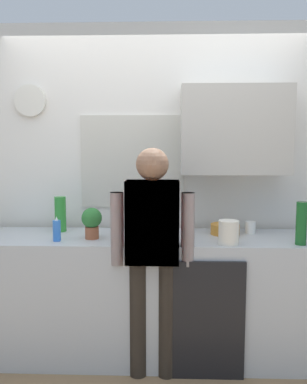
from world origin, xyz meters
TOP-DOWN VIEW (x-y plane):
  - ground_plane at (0.00, 0.00)m, footprint 8.00×8.00m
  - kitchen_counter at (0.00, 0.30)m, footprint 2.95×0.64m
  - dishwasher_panel at (0.35, -0.03)m, footprint 0.56×0.02m
  - back_wall_assembly at (0.08, 0.70)m, footprint 4.55×0.42m
  - bottle_green_wine at (1.03, 0.09)m, footprint 0.07×0.07m
  - bottle_clear_soda at (-0.75, 0.46)m, footprint 0.09×0.09m
  - bottle_red_vinegar at (-0.20, 0.43)m, footprint 0.06×0.06m
  - cup_white_mug at (0.75, 0.44)m, footprint 0.08×0.08m
  - mixing_bowl at (0.55, 0.40)m, footprint 0.22×0.22m
  - potted_plant at (-0.45, 0.21)m, footprint 0.15×0.15m
  - dish_soap at (-0.69, 0.13)m, footprint 0.06×0.06m
  - storage_canister at (0.53, 0.07)m, footprint 0.14×0.14m
  - person_at_sink at (0.00, 0.00)m, footprint 0.57×0.22m
  - person_guest at (0.00, 0.00)m, footprint 0.57×0.22m

SIDE VIEW (x-z plane):
  - ground_plane at x=0.00m, z-range 0.00..0.00m
  - dishwasher_panel at x=0.35m, z-range 0.00..0.84m
  - kitchen_counter at x=0.00m, z-range 0.00..0.93m
  - person_at_sink at x=0.00m, z-range 0.15..1.75m
  - person_guest at x=0.00m, z-range 0.15..1.75m
  - mixing_bowl at x=0.55m, z-range 0.93..1.01m
  - cup_white_mug at x=0.75m, z-range 0.93..1.03m
  - dish_soap at x=-0.69m, z-range 0.92..1.10m
  - storage_canister at x=0.53m, z-range 0.93..1.10m
  - bottle_red_vinegar at x=-0.20m, z-range 0.93..1.15m
  - potted_plant at x=-0.45m, z-range 0.95..1.18m
  - bottle_clear_soda at x=-0.75m, z-range 0.93..1.21m
  - bottle_green_wine at x=1.03m, z-range 0.93..1.23m
  - back_wall_assembly at x=0.08m, z-range 0.06..2.66m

